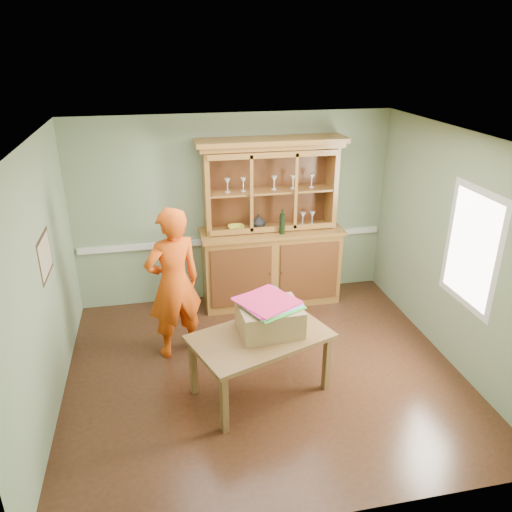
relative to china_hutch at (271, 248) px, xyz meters
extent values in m
plane|color=#462616|center=(-0.48, -1.73, -0.83)|extent=(4.50, 4.50, 0.00)
plane|color=white|center=(-0.48, -1.73, 1.87)|extent=(4.50, 4.50, 0.00)
plane|color=gray|center=(-0.48, 0.27, 0.52)|extent=(4.50, 0.00, 4.50)
plane|color=gray|center=(-2.73, -1.73, 0.52)|extent=(0.00, 4.00, 4.00)
plane|color=gray|center=(1.77, -1.73, 0.52)|extent=(0.00, 4.00, 4.00)
plane|color=gray|center=(-0.48, -3.73, 0.52)|extent=(4.50, 0.00, 4.50)
cube|color=silver|center=(-0.48, 0.25, 0.07)|extent=(4.41, 0.05, 0.08)
cube|color=#2F1F13|center=(-2.71, -1.43, 0.72)|extent=(0.03, 0.60, 0.46)
cube|color=#BFAD8B|center=(-2.70, -1.43, 0.72)|extent=(0.01, 0.52, 0.38)
cube|color=silver|center=(1.75, -2.03, 0.67)|extent=(0.03, 0.96, 1.36)
cube|color=white|center=(1.75, -2.03, 0.67)|extent=(0.01, 0.80, 1.20)
cube|color=#915A27|center=(0.00, -0.03, -0.29)|extent=(1.94, 0.59, 1.08)
cube|color=#915A27|center=(0.00, -0.04, 0.27)|extent=(2.01, 0.66, 0.04)
cube|color=#582D14|center=(0.00, 0.25, 0.86)|extent=(1.84, 0.04, 1.13)
cube|color=#915A27|center=(-0.88, 0.07, 0.86)|extent=(0.06, 0.41, 1.13)
cube|color=#915A27|center=(0.89, 0.07, 0.86)|extent=(0.06, 0.41, 1.13)
cube|color=#915A27|center=(0.00, 0.07, 1.46)|extent=(1.94, 0.48, 0.06)
cube|color=#915A27|center=(0.00, 0.05, 1.52)|extent=(2.03, 0.52, 0.06)
cube|color=#915A27|center=(0.00, 0.07, 0.83)|extent=(1.71, 0.36, 0.03)
imported|color=#B2B2B7|center=(-0.16, 0.07, 0.39)|extent=(0.20, 0.20, 0.21)
imported|color=#CFD236|center=(-0.48, 0.07, 0.32)|extent=(0.23, 0.23, 0.06)
cylinder|color=black|center=(0.11, -0.21, 0.46)|extent=(0.08, 0.08, 0.35)
cube|color=brown|center=(-0.59, -2.04, -0.15)|extent=(1.63, 1.29, 0.05)
cube|color=brown|center=(-1.06, -2.59, -0.50)|extent=(0.09, 0.09, 0.66)
cube|color=brown|center=(-1.30, -1.93, -0.50)|extent=(0.09, 0.09, 0.66)
cube|color=brown|center=(0.13, -2.15, -0.50)|extent=(0.09, 0.09, 0.66)
cube|color=brown|center=(-0.11, -1.49, -0.50)|extent=(0.09, 0.09, 0.66)
cube|color=tan|center=(-0.47, -1.98, 0.03)|extent=(0.67, 0.55, 0.30)
cube|color=orange|center=(-0.49, -1.96, 0.18)|extent=(0.72, 0.72, 0.01)
cube|color=green|center=(-0.49, -1.96, 0.19)|extent=(0.72, 0.72, 0.01)
cube|color=#30DEE5|center=(-0.49, -1.96, 0.20)|extent=(0.72, 0.72, 0.01)
cube|color=pink|center=(-0.49, -1.96, 0.21)|extent=(0.72, 0.72, 0.01)
cube|color=#CC1F8E|center=(-0.49, -1.96, 0.22)|extent=(0.72, 0.72, 0.01)
cube|color=#DD215B|center=(-0.49, -1.96, 0.23)|extent=(0.72, 0.72, 0.01)
imported|color=#DC4C0D|center=(-1.43, -1.10, 0.11)|extent=(0.80, 0.67, 1.88)
camera|label=1|loc=(-1.54, -6.44, 2.74)|focal=35.00mm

